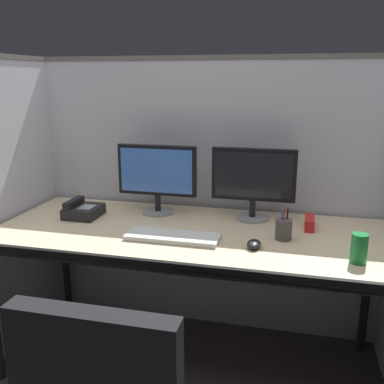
{
  "coord_description": "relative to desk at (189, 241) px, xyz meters",
  "views": [
    {
      "loc": [
        0.49,
        -1.64,
        1.46
      ],
      "look_at": [
        0.0,
        0.35,
        0.92
      ],
      "focal_mm": 40.84,
      "sensor_mm": 36.0,
      "label": 1
    }
  ],
  "objects": [
    {
      "name": "monitor_right",
      "position": [
        0.28,
        0.26,
        0.27
      ],
      "size": [
        0.43,
        0.17,
        0.37
      ],
      "color": "gray",
      "rests_on": "desk"
    },
    {
      "name": "soda_can",
      "position": [
        0.75,
        -0.2,
        0.11
      ],
      "size": [
        0.07,
        0.07,
        0.12
      ],
      "primitive_type": "cylinder",
      "color": "#197233",
      "rests_on": "desk"
    },
    {
      "name": "desk_phone",
      "position": [
        -0.61,
        0.09,
        0.08
      ],
      "size": [
        0.17,
        0.19,
        0.09
      ],
      "color": "black",
      "rests_on": "desk"
    },
    {
      "name": "cubicle_partition_rear",
      "position": [
        0.0,
        0.46,
        0.1
      ],
      "size": [
        2.21,
        0.06,
        1.57
      ],
      "color": "silver",
      "rests_on": "ground"
    },
    {
      "name": "computer_mouse",
      "position": [
        0.33,
        -0.14,
        0.07
      ],
      "size": [
        0.06,
        0.1,
        0.04
      ],
      "color": "black",
      "rests_on": "desk"
    },
    {
      "name": "desk",
      "position": [
        0.0,
        0.0,
        0.0
      ],
      "size": [
        1.9,
        0.8,
        0.74
      ],
      "color": "beige",
      "rests_on": "ground"
    },
    {
      "name": "keyboard_main",
      "position": [
        -0.05,
        -0.12,
        0.06
      ],
      "size": [
        0.43,
        0.15,
        0.02
      ],
      "primitive_type": "cube",
      "color": "silver",
      "rests_on": "desk"
    },
    {
      "name": "red_stapler",
      "position": [
        0.56,
        0.19,
        0.08
      ],
      "size": [
        0.04,
        0.15,
        0.06
      ],
      "primitive_type": "cube",
      "color": "red",
      "rests_on": "desk"
    },
    {
      "name": "monitor_left",
      "position": [
        -0.24,
        0.24,
        0.27
      ],
      "size": [
        0.43,
        0.17,
        0.37
      ],
      "color": "gray",
      "rests_on": "desk"
    },
    {
      "name": "pen_cup",
      "position": [
        0.45,
        -0.0,
        0.1
      ],
      "size": [
        0.08,
        0.08,
        0.16
      ],
      "color": "#4C4742",
      "rests_on": "desk"
    }
  ]
}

